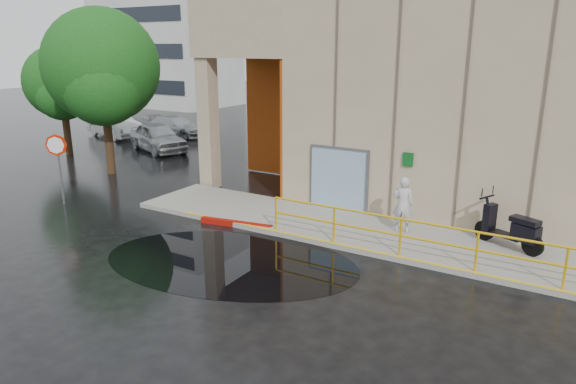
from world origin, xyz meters
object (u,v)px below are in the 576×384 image
object	(u,v)px
person	(403,204)
tree_far	(61,85)
car_b	(115,125)
red_curb	(236,224)
scooter	(511,217)
car_a	(158,137)
tree_near	(102,71)
stop_sign	(57,154)
car_c	(176,126)

from	to	relation	value
person	tree_far	distance (m)	19.00
person	car_b	xyz separation A→B (m)	(-20.77, 7.59, -0.22)
red_curb	tree_far	distance (m)	15.06
scooter	car_a	distance (m)	19.07
tree_near	tree_far	distance (m)	5.61
red_curb	tree_near	world-z (taller)	tree_near
red_curb	car_b	world-z (taller)	car_b
scooter	tree_near	size ratio (longest dim) A/B	0.29
stop_sign	car_c	world-z (taller)	stop_sign
red_curb	tree_far	size ratio (longest dim) A/B	0.44
person	stop_sign	world-z (taller)	stop_sign
scooter	tree_far	xyz separation A→B (m)	(-21.54, 2.45, 2.49)
person	stop_sign	bearing A→B (deg)	6.97
stop_sign	red_curb	size ratio (longest dim) A/B	1.04
person	car_c	xyz separation A→B (m)	(-17.75, 9.71, -0.36)
car_a	car_c	bearing A→B (deg)	53.56
scooter	car_b	distance (m)	24.79
red_curb	car_a	size ratio (longest dim) A/B	0.54
car_b	tree_near	size ratio (longest dim) A/B	0.66
car_b	car_c	bearing A→B (deg)	-40.43
scooter	car_a	bearing A→B (deg)	-172.76
scooter	red_curb	size ratio (longest dim) A/B	0.84
car_a	person	bearing A→B (deg)	-87.73
scooter	tree_near	xyz separation A→B (m)	(-16.30, 0.65, 3.39)
car_b	scooter	bearing A→B (deg)	-92.88
tree_near	car_b	bearing A→B (deg)	137.60
car_a	car_b	size ratio (longest dim) A/B	0.96
scooter	red_curb	world-z (taller)	scooter
person	tree_near	bearing A→B (deg)	-11.79
stop_sign	car_a	bearing A→B (deg)	105.76
car_a	tree_far	world-z (taller)	tree_far
scooter	red_curb	xyz separation A→B (m)	(-7.59, -2.05, -0.94)
scooter	car_c	bearing A→B (deg)	179.29
tree_near	tree_far	world-z (taller)	tree_near
person	red_curb	bearing A→B (deg)	13.28
scooter	car_b	world-z (taller)	scooter
scooter	stop_sign	world-z (taller)	stop_sign
car_b	car_c	xyz separation A→B (m)	(3.02, 2.12, -0.14)
tree_far	scooter	bearing A→B (deg)	-6.49
person	tree_near	size ratio (longest dim) A/B	0.24
scooter	tree_far	distance (m)	21.82
red_curb	stop_sign	bearing A→B (deg)	-169.59
car_c	tree_far	size ratio (longest dim) A/B	0.78
red_curb	car_a	distance (m)	13.08
red_curb	car_a	bearing A→B (deg)	144.73
stop_sign	tree_near	xyz separation A→B (m)	(-2.03, 3.92, 2.59)
scooter	red_curb	distance (m)	7.92
tree_near	person	bearing A→B (deg)	-3.67
red_curb	car_c	size ratio (longest dim) A/B	0.56
person	tree_far	world-z (taller)	tree_far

